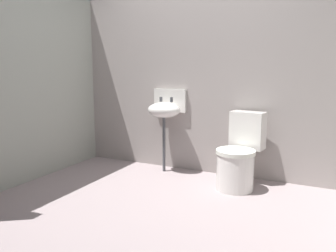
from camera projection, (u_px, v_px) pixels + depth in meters
The scene contains 5 objects.
ground_plane at pixel (153, 211), 3.14m from camera, with size 3.56×2.83×0.08m, color gray.
wall_back at pixel (204, 84), 4.07m from camera, with size 3.56×0.10×2.11m, color #9E9591.
wall_left at pixel (25, 85), 3.74m from camera, with size 0.10×2.63×2.11m, color #989C92.
toilet_near_wall at pixel (239, 157), 3.60m from camera, with size 0.47×0.64×0.78m.
sink at pixel (165, 109), 4.11m from camera, with size 0.42×0.35×0.99m.
Camera 1 is at (1.41, -2.60, 1.26)m, focal length 36.92 mm.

